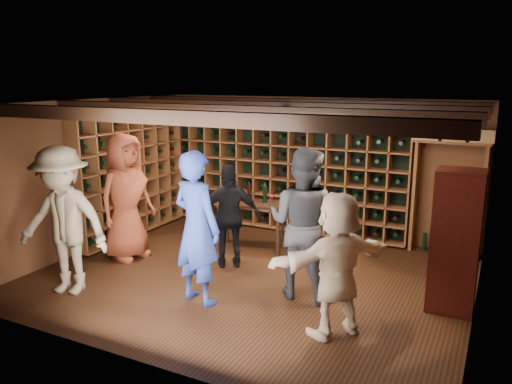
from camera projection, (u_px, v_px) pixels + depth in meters
The scene contains 13 objects.
ground at pixel (250, 276), 7.29m from camera, with size 6.00×6.00×0.00m, color black.
room_shell at pixel (252, 109), 6.79m from camera, with size 6.00×6.00×6.00m.
wine_rack_back at pixel (282, 170), 9.29m from camera, with size 4.65×0.30×2.20m.
wine_rack_left at pixel (132, 174), 8.99m from camera, with size 0.30×2.65×2.20m.
crate_shelf at pixel (452, 160), 7.91m from camera, with size 1.20×0.32×2.07m.
display_cabinet at pixel (455, 244), 6.09m from camera, with size 0.55×0.50×1.75m.
man_blue_shirt at pixel (197, 228), 6.28m from camera, with size 0.72×0.47×1.98m, color navy.
man_grey_suit at pixel (303, 224), 6.46m from camera, with size 0.97×0.75×1.99m, color #222127.
guest_red_floral at pixel (126, 197), 7.86m from camera, with size 0.98×0.64×2.01m, color maroon.
guest_woman_black at pixel (230, 217), 7.53m from camera, with size 0.93×0.39×1.58m, color black.
guest_khaki at pixel (63, 221), 6.58m from camera, with size 1.29×0.74×1.99m, color #84745B.
guest_beige at pixel (337, 265), 5.49m from camera, with size 1.54×0.49×1.66m, color #C0A78D.
tasting_table at pixel (251, 207), 8.33m from camera, with size 1.17×0.79×1.09m.
Camera 1 is at (3.13, -6.07, 2.84)m, focal length 35.00 mm.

